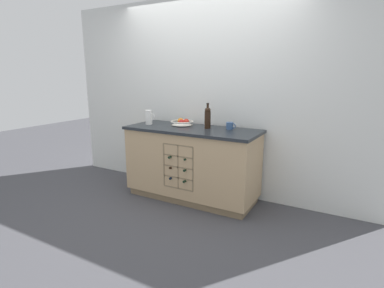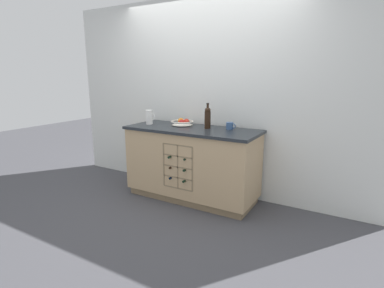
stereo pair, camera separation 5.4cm
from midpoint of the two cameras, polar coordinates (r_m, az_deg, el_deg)
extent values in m
plane|color=#424247|center=(3.98, -0.40, -10.11)|extent=(14.00, 14.00, 0.00)
cube|color=silver|center=(4.01, 2.34, 8.90)|extent=(4.40, 0.06, 2.55)
cube|color=#8B7354|center=(3.96, -0.40, -9.51)|extent=(1.58, 0.57, 0.09)
cube|color=tan|center=(3.81, -0.41, -3.37)|extent=(1.64, 0.63, 0.79)
cube|color=#23282D|center=(3.72, -0.42, 2.77)|extent=(1.68, 0.67, 0.03)
cube|color=#8B7354|center=(3.64, -2.28, -4.02)|extent=(0.40, 0.01, 0.53)
cube|color=#8B7354|center=(3.70, -5.36, -3.76)|extent=(0.02, 0.10, 0.53)
cube|color=#8B7354|center=(3.50, 0.10, -4.71)|extent=(0.02, 0.10, 0.53)
cube|color=#8B7354|center=(3.68, -2.67, -8.20)|extent=(0.40, 0.10, 0.02)
cube|color=#8B7354|center=(3.64, -2.69, -6.24)|extent=(0.40, 0.10, 0.02)
cube|color=#8B7354|center=(3.60, -2.71, -4.23)|extent=(0.40, 0.10, 0.02)
cube|color=#8B7354|center=(3.56, -2.73, -2.18)|extent=(0.40, 0.10, 0.02)
cube|color=#8B7354|center=(3.53, -2.76, -0.09)|extent=(0.40, 0.10, 0.02)
cube|color=#8B7354|center=(3.60, -2.71, -4.23)|extent=(0.02, 0.10, 0.53)
cylinder|color=black|center=(3.78, -3.10, -5.80)|extent=(0.08, 0.20, 0.08)
cylinder|color=black|center=(3.67, -4.29, -6.41)|extent=(0.03, 0.09, 0.03)
cylinder|color=black|center=(3.68, -0.47, -6.32)|extent=(0.08, 0.21, 0.08)
cylinder|color=black|center=(3.56, -1.68, -7.02)|extent=(0.03, 0.09, 0.03)
cylinder|color=black|center=(3.74, -3.13, -3.90)|extent=(0.07, 0.20, 0.07)
cylinder|color=black|center=(3.63, -4.31, -4.45)|extent=(0.03, 0.08, 0.03)
cylinder|color=black|center=(3.63, -0.53, -4.37)|extent=(0.08, 0.19, 0.08)
cylinder|color=black|center=(3.52, -1.63, -4.95)|extent=(0.03, 0.08, 0.03)
cylinder|color=black|center=(3.70, -3.23, -1.92)|extent=(0.08, 0.20, 0.08)
cylinder|color=black|center=(3.58, -4.49, -2.44)|extent=(0.03, 0.09, 0.03)
cylinder|color=black|center=(3.62, -0.28, -2.28)|extent=(0.07, 0.21, 0.07)
cylinder|color=black|center=(3.50, -1.50, -2.84)|extent=(0.03, 0.09, 0.03)
cylinder|color=silver|center=(3.91, -2.31, 3.62)|extent=(0.13, 0.13, 0.01)
cone|color=silver|center=(3.91, -2.32, 4.06)|extent=(0.27, 0.27, 0.05)
torus|color=silver|center=(3.90, -2.32, 4.31)|extent=(0.30, 0.30, 0.02)
sphere|color=red|center=(3.88, -2.45, 4.15)|extent=(0.08, 0.08, 0.08)
sphere|color=red|center=(3.92, -1.51, 4.26)|extent=(0.08, 0.08, 0.08)
sphere|color=orange|center=(3.97, -2.57, 4.37)|extent=(0.08, 0.08, 0.08)
cylinder|color=white|center=(4.04, -8.61, 5.06)|extent=(0.09, 0.09, 0.19)
torus|color=white|center=(4.02, -8.66, 6.34)|extent=(0.10, 0.10, 0.01)
torus|color=white|center=(4.01, -8.07, 5.16)|extent=(0.10, 0.01, 0.10)
cylinder|color=#385684|center=(3.65, 6.76, 3.46)|extent=(0.09, 0.09, 0.09)
torus|color=#385684|center=(3.63, 7.42, 3.42)|extent=(0.07, 0.01, 0.07)
cylinder|color=black|center=(3.68, 2.57, 4.59)|extent=(0.08, 0.08, 0.21)
sphere|color=black|center=(3.66, 2.59, 6.42)|extent=(0.07, 0.07, 0.07)
cylinder|color=black|center=(3.66, 2.59, 6.91)|extent=(0.03, 0.03, 0.09)
cylinder|color=black|center=(3.66, 2.60, 7.71)|extent=(0.03, 0.03, 0.01)
camera|label=1|loc=(0.03, -90.41, -0.10)|focal=28.00mm
camera|label=2|loc=(0.03, 89.59, 0.10)|focal=28.00mm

